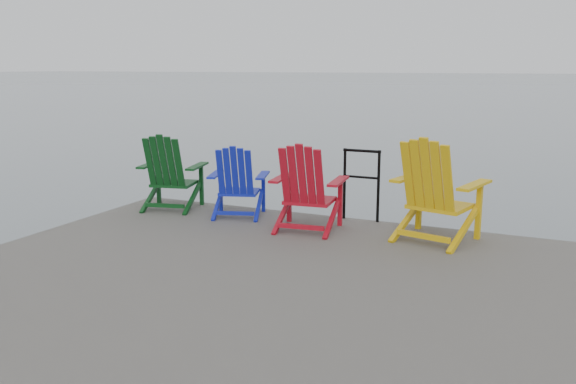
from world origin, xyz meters
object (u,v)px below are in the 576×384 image
at_px(chair_green, 170,172).
at_px(chair_red, 307,187).
at_px(chair_blue, 238,181).
at_px(chair_yellow, 435,190).
at_px(handrail, 361,178).

height_order(chair_green, chair_red, chair_red).
relative_size(chair_blue, chair_yellow, 0.80).
bearing_deg(handrail, chair_blue, -162.79).
distance_m(handrail, chair_red, 0.85).
distance_m(chair_blue, chair_yellow, 2.52).
bearing_deg(handrail, chair_red, -120.50).
xyz_separation_m(chair_blue, chair_red, (1.07, -0.27, 0.06)).
relative_size(chair_red, chair_yellow, 0.90).
relative_size(chair_green, chair_red, 0.98).
bearing_deg(chair_yellow, handrail, 164.44).
distance_m(chair_green, chair_red, 2.11).
xyz_separation_m(handrail, chair_yellow, (1.02, -0.56, 0.04)).
xyz_separation_m(chair_green, chair_blue, (1.02, 0.02, -0.05)).
bearing_deg(chair_red, chair_blue, 159.61).
height_order(chair_red, chair_yellow, chair_yellow).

